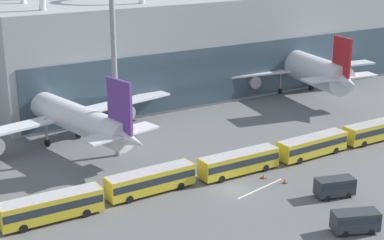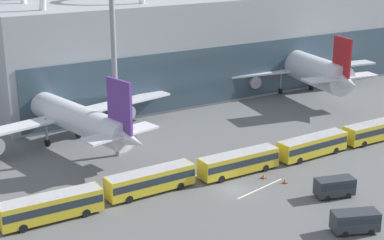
# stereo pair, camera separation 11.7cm
# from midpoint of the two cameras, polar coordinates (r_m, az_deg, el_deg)

# --- Properties ---
(ground_plane) EXTENTS (440.00, 440.00, 0.00)m
(ground_plane) POSITION_cam_midpoint_polar(r_m,az_deg,el_deg) (76.32, 4.03, -6.75)
(ground_plane) COLOR slate
(terminal_building) EXTENTS (142.36, 21.76, 28.65)m
(terminal_building) POSITION_cam_midpoint_polar(r_m,az_deg,el_deg) (138.47, 11.30, 8.51)
(terminal_building) COLOR #9EA3A8
(terminal_building) RESTS_ON ground_plane
(airliner_at_gate_near) EXTENTS (41.72, 42.85, 12.95)m
(airliner_at_gate_near) POSITION_cam_midpoint_polar(r_m,az_deg,el_deg) (93.74, -12.76, 0.77)
(airliner_at_gate_near) COLOR silver
(airliner_at_gate_near) RESTS_ON ground_plane
(airliner_at_gate_far) EXTENTS (37.12, 41.61, 13.71)m
(airliner_at_gate_far) POSITION_cam_midpoint_polar(r_m,az_deg,el_deg) (123.05, 9.81, 5.42)
(airliner_at_gate_far) COLOR silver
(airliner_at_gate_far) RESTS_ON ground_plane
(shuttle_bus_0) EXTENTS (11.85, 2.84, 3.05)m
(shuttle_bus_0) POSITION_cam_midpoint_polar(r_m,az_deg,el_deg) (69.70, -13.51, -8.10)
(shuttle_bus_0) COLOR gold
(shuttle_bus_0) RESTS_ON ground_plane
(shuttle_bus_1) EXTENTS (11.89, 2.99, 3.05)m
(shuttle_bus_1) POSITION_cam_midpoint_polar(r_m,az_deg,el_deg) (74.73, -4.08, -5.79)
(shuttle_bus_1) COLOR gold
(shuttle_bus_1) RESTS_ON ground_plane
(shuttle_bus_2) EXTENTS (11.82, 2.76, 3.05)m
(shuttle_bus_2) POSITION_cam_midpoint_polar(r_m,az_deg,el_deg) (80.43, 4.54, -4.04)
(shuttle_bus_2) COLOR gold
(shuttle_bus_2) RESTS_ON ground_plane
(shuttle_bus_3) EXTENTS (11.92, 3.18, 3.05)m
(shuttle_bus_3) POSITION_cam_midpoint_polar(r_m,az_deg,el_deg) (88.14, 11.58, -2.36)
(shuttle_bus_3) COLOR gold
(shuttle_bus_3) RESTS_ON ground_plane
(shuttle_bus_4) EXTENTS (11.83, 2.78, 3.05)m
(shuttle_bus_4) POSITION_cam_midpoint_polar(r_m,az_deg,el_deg) (97.13, 17.32, -0.91)
(shuttle_bus_4) COLOR gold
(shuttle_bus_4) RESTS_ON ground_plane
(service_van_foreground) EXTENTS (5.27, 3.34, 2.43)m
(service_van_foreground) POSITION_cam_midpoint_polar(r_m,az_deg,el_deg) (75.86, 13.64, -6.23)
(service_van_foreground) COLOR #2D3338
(service_van_foreground) RESTS_ON ground_plane
(service_van_crossing) EXTENTS (5.57, 3.91, 2.43)m
(service_van_crossing) POSITION_cam_midpoint_polar(r_m,az_deg,el_deg) (67.97, 15.52, -9.33)
(service_van_crossing) COLOR #2D3338
(service_van_crossing) RESTS_ON ground_plane
(floodlight_mast) EXTENTS (2.56, 2.56, 31.76)m
(floodlight_mast) POSITION_cam_midpoint_polar(r_m,az_deg,el_deg) (83.09, -7.72, 8.62)
(floodlight_mast) COLOR gray
(floodlight_mast) RESTS_ON ground_plane
(lane_stripe_1) EXTENTS (6.94, 1.68, 0.01)m
(lane_stripe_1) POSITION_cam_midpoint_polar(r_m,az_deg,el_deg) (79.62, -0.25, -5.62)
(lane_stripe_1) COLOR silver
(lane_stripe_1) RESTS_ON ground_plane
(lane_stripe_4) EXTENTS (8.60, 2.26, 0.01)m
(lane_stripe_4) POSITION_cam_midpoint_polar(r_m,az_deg,el_deg) (76.98, 6.62, -6.61)
(lane_stripe_4) COLOR silver
(lane_stripe_4) RESTS_ON ground_plane
(traffic_cone_1) EXTENTS (0.65, 0.65, 0.60)m
(traffic_cone_1) POSITION_cam_midpoint_polar(r_m,az_deg,el_deg) (79.96, 6.92, -5.43)
(traffic_cone_1) COLOR black
(traffic_cone_1) RESTS_ON ground_plane
(traffic_cone_2) EXTENTS (0.56, 0.56, 0.69)m
(traffic_cone_2) POSITION_cam_midpoint_polar(r_m,az_deg,el_deg) (78.82, 8.97, -5.84)
(traffic_cone_2) COLOR black
(traffic_cone_2) RESTS_ON ground_plane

